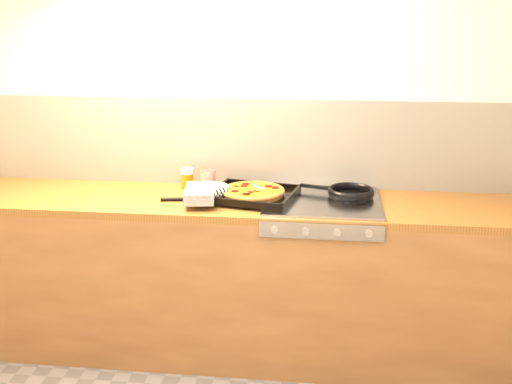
# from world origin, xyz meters

# --- Properties ---
(room_shell) EXTENTS (3.20, 3.20, 3.20)m
(room_shell) POSITION_xyz_m (0.00, 1.39, 1.15)
(room_shell) COLOR white
(room_shell) RESTS_ON ground
(counter_run) EXTENTS (3.20, 0.62, 0.90)m
(counter_run) POSITION_xyz_m (0.00, 1.10, 0.45)
(counter_run) COLOR brown
(counter_run) RESTS_ON ground
(stovetop) EXTENTS (0.60, 0.56, 0.02)m
(stovetop) POSITION_xyz_m (0.45, 1.10, 0.91)
(stovetop) COLOR #96969B
(stovetop) RESTS_ON counter_run
(pizza_on_tray) EXTENTS (0.61, 0.48, 0.07)m
(pizza_on_tray) POSITION_xyz_m (0.01, 1.08, 0.95)
(pizza_on_tray) COLOR black
(pizza_on_tray) RESTS_ON stovetop
(frying_pan) EXTENTS (0.43, 0.31, 0.04)m
(frying_pan) POSITION_xyz_m (0.59, 1.17, 0.94)
(frying_pan) COLOR black
(frying_pan) RESTS_ON stovetop
(tomato_can) EXTENTS (0.10, 0.10, 0.12)m
(tomato_can) POSITION_xyz_m (-0.19, 1.23, 0.96)
(tomato_can) COLOR maroon
(tomato_can) RESTS_ON counter_run
(juice_glass) EXTENTS (0.07, 0.07, 0.12)m
(juice_glass) POSITION_xyz_m (-0.31, 1.27, 0.96)
(juice_glass) COLOR #D1600C
(juice_glass) RESTS_ON counter_run
(wooden_spoon) EXTENTS (0.30, 0.08, 0.02)m
(wooden_spoon) POSITION_xyz_m (0.22, 1.24, 0.91)
(wooden_spoon) COLOR #AF794A
(wooden_spoon) RESTS_ON counter_run
(black_spatula) EXTENTS (0.29, 0.10, 0.02)m
(black_spatula) POSITION_xyz_m (-0.25, 1.04, 0.91)
(black_spatula) COLOR black
(black_spatula) RESTS_ON counter_run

